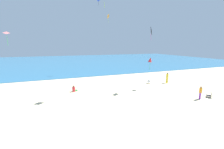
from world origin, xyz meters
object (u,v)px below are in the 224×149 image
object	(u,v)px
beach_chair_far_left	(210,95)
kite_red	(150,60)
person_3	(74,89)
kite_orange	(108,16)
kite_black	(151,31)
kite_pink	(6,33)
person_0	(167,77)
person_1	(200,92)
beach_chair_near_camera	(149,82)

from	to	relation	value
beach_chair_far_left	kite_red	size ratio (longest dim) A/B	0.47
person_3	kite_orange	size ratio (longest dim) A/B	0.42
beach_chair_far_left	kite_black	xyz separation A→B (m)	(-4.71, 5.61, 7.56)
beach_chair_far_left	kite_pink	distance (m)	24.24
person_0	person_1	distance (m)	7.19
person_0	kite_pink	size ratio (longest dim) A/B	1.06
person_0	kite_black	world-z (taller)	kite_black
kite_pink	kite_red	bearing A→B (deg)	-8.38
person_0	beach_chair_near_camera	bearing A→B (deg)	72.23
kite_red	kite_pink	xyz separation A→B (m)	(-17.14, 2.53, 3.34)
person_1	kite_pink	bearing A→B (deg)	-168.68
kite_orange	kite_pink	xyz separation A→B (m)	(-16.29, -12.97, -4.97)
beach_chair_near_camera	person_0	world-z (taller)	person_0
beach_chair_near_camera	person_3	bearing A→B (deg)	-40.59
person_0	kite_black	bearing A→B (deg)	108.90
beach_chair_far_left	person_0	size ratio (longest dim) A/B	0.48
beach_chair_near_camera	kite_red	world-z (taller)	kite_red
beach_chair_far_left	person_1	size ratio (longest dim) A/B	0.54
beach_chair_far_left	kite_orange	size ratio (longest dim) A/B	0.42
person_3	kite_black	xyz separation A→B (m)	(10.07, -2.18, 7.55)
kite_pink	kite_orange	bearing A→B (deg)	38.53
beach_chair_far_left	person_3	xyz separation A→B (m)	(-14.78, 7.79, 0.01)
beach_chair_near_camera	kite_black	xyz separation A→B (m)	(-1.74, -2.40, 7.59)
kite_orange	beach_chair_near_camera	bearing A→B (deg)	-79.86
person_1	kite_black	world-z (taller)	kite_black
beach_chair_far_left	kite_red	distance (m)	8.25
person_1	kite_black	xyz separation A→B (m)	(-3.11, 5.59, 6.98)
kite_red	kite_orange	world-z (taller)	kite_orange
person_3	kite_pink	size ratio (longest dim) A/B	0.51
person_3	kite_red	xyz separation A→B (m)	(10.28, -1.99, 3.75)
beach_chair_near_camera	kite_black	bearing A→B (deg)	12.48
beach_chair_far_left	kite_black	world-z (taller)	kite_black
beach_chair_near_camera	beach_chair_far_left	world-z (taller)	beach_chair_far_left
kite_black	person_1	bearing A→B (deg)	-60.92
kite_orange	kite_black	size ratio (longest dim) A/B	1.14
beach_chair_far_left	person_3	distance (m)	16.71
person_1	kite_orange	xyz separation A→B (m)	(-3.75, 21.28, 11.49)
person_0	kite_orange	xyz separation A→B (m)	(-5.15, 14.22, 11.38)
beach_chair_far_left	kite_pink	size ratio (longest dim) A/B	0.51
kite_pink	kite_black	xyz separation A→B (m)	(16.93, -2.72, 0.46)
beach_chair_near_camera	kite_red	xyz separation A→B (m)	(-1.52, -2.21, 3.78)
kite_red	kite_pink	size ratio (longest dim) A/B	1.09
beach_chair_far_left	person_3	size ratio (longest dim) A/B	0.98
kite_pink	beach_chair_near_camera	bearing A→B (deg)	-0.97
kite_pink	person_3	bearing A→B (deg)	-4.50
kite_red	kite_orange	bearing A→B (deg)	93.15
kite_pink	kite_black	bearing A→B (deg)	-9.13
person_0	kite_black	distance (m)	8.35
person_1	beach_chair_far_left	bearing A→B (deg)	32.95
kite_black	kite_red	bearing A→B (deg)	42.45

